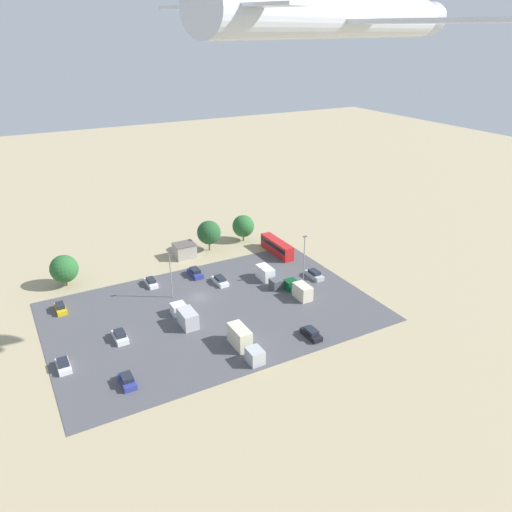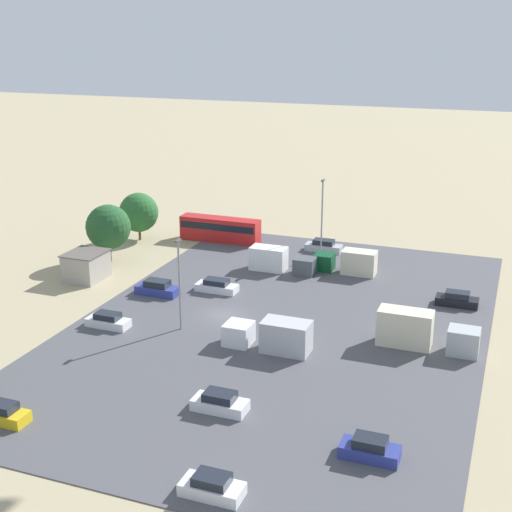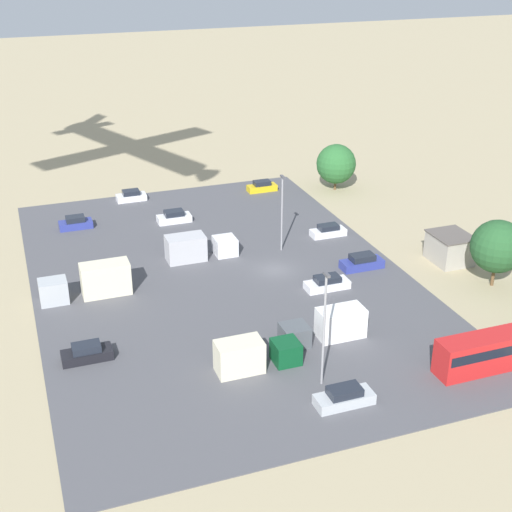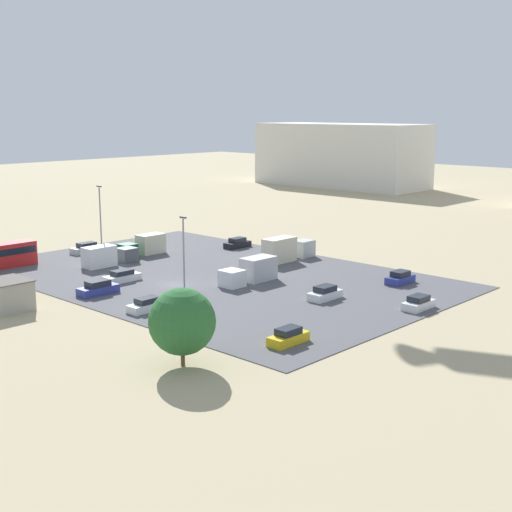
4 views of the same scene
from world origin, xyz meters
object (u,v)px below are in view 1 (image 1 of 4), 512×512
bus (277,246)px  parked_car_6 (311,334)px  parked_truck_1 (185,316)px  parked_truck_0 (268,276)px  parked_car_2 (63,365)px  airplane (350,15)px  parked_truck_2 (244,342)px  parked_car_0 (127,380)px  parked_car_8 (151,282)px  parked_car_1 (195,273)px  parked_car_4 (220,281)px  parked_car_5 (61,308)px  parked_car_3 (314,275)px  parked_truck_3 (299,290)px  parked_car_7 (120,336)px  shed_building (185,251)px

bus → parked_car_6: bearing=68.5°
parked_truck_1 → parked_truck_0: bearing=17.5°
bus → parked_car_6: 35.56m
parked_car_2 → bus: bearing=22.9°
airplane → parked_truck_2: bearing=163.5°
parked_car_0 → parked_car_8: bearing=-114.2°
parked_truck_1 → airplane: (-7.25, 31.61, 47.78)m
parked_car_1 → parked_truck_0: bearing=141.1°
parked_car_1 → parked_car_4: size_ratio=1.02×
bus → parked_car_5: 49.23m
parked_car_1 → parked_car_3: bearing=149.4°
parked_car_5 → parked_car_6: (-36.07, 29.69, 0.00)m
parked_car_6 → parked_car_1: bearing=-75.1°
parked_truck_2 → parked_truck_3: 21.25m
bus → parked_car_2: size_ratio=2.76×
bus → parked_truck_2: (24.90, 30.96, -0.18)m
bus → parked_car_2: bearing=22.9°
parked_car_3 → parked_car_8: bearing=-22.9°
parked_car_6 → parked_truck_1: (17.09, -14.78, 0.70)m
parked_car_7 → parked_car_3: bearing=4.7°
parked_car_0 → airplane: bearing=137.2°
parked_car_2 → parked_car_3: (-52.09, -7.18, 0.04)m
parked_truck_1 → parked_car_6: bearing=-40.9°
parked_car_1 → parked_car_5: (27.70, 1.67, -0.05)m
bus → parked_car_1: bus is taller
shed_building → parked_car_3: size_ratio=1.01×
shed_building → bus: bearing=156.6°
parked_car_1 → parked_truck_2: parked_truck_2 is taller
parked_truck_1 → airplane: size_ratio=0.21×
parked_car_0 → parked_truck_0: 39.61m
parked_car_3 → parked_truck_0: parked_truck_0 is taller
parked_car_8 → parked_truck_0: bearing=154.8°
parked_car_0 → parked_car_5: size_ratio=0.98×
parked_car_5 → parked_car_7: 16.43m
parked_car_5 → parked_truck_1: parked_truck_1 is taller
parked_car_3 → parked_car_5: (49.55, -11.27, -0.01)m
parked_car_4 → airplane: 64.63m
parked_car_1 → parked_truck_2: bearing=83.2°
shed_building → parked_car_4: bearing=95.5°
parked_car_3 → parked_car_5: parked_car_3 is taller
parked_car_3 → parked_car_0: bearing=19.4°
parked_car_1 → parked_car_5: 27.75m
parked_car_2 → parked_car_5: 18.62m
parked_car_4 → bus: bearing=22.3°
shed_building → airplane: 75.39m
parked_truck_0 → parked_car_8: bearing=-25.2°
parked_car_1 → airplane: bearing=88.3°
shed_building → airplane: bearing=86.9°
bus → parked_car_4: (18.20, 7.46, -1.15)m
parked_truck_0 → parked_truck_3: size_ratio=1.08×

